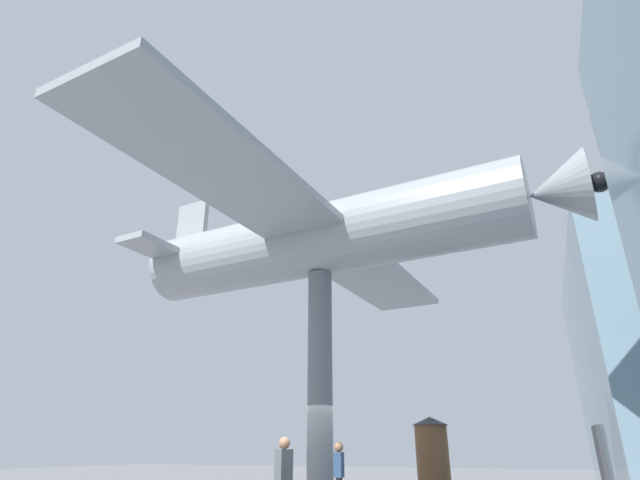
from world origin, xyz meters
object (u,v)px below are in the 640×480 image
suspended_airplane (329,238)px  visitor_second (284,472)px  support_pylon_central (320,389)px  info_kiosk (433,457)px  visitor_person (339,471)px

suspended_airplane → visitor_second: (-0.23, -1.28, -5.62)m
support_pylon_central → suspended_airplane: suspended_airplane is taller
suspended_airplane → info_kiosk: bearing=178.6°
support_pylon_central → suspended_airplane: (0.02, 0.27, 3.83)m
support_pylon_central → info_kiosk: (-7.16, 1.07, -1.53)m
suspended_airplane → visitor_second: bearing=-95.2°
visitor_second → info_kiosk: bearing=0.0°
visitor_person → visitor_second: 2.97m
suspended_airplane → info_kiosk: size_ratio=5.64×
suspended_airplane → visitor_person: (-3.19, -1.04, -5.68)m
support_pylon_central → info_kiosk: support_pylon_central is taller
support_pylon_central → suspended_airplane: bearing=85.1°
support_pylon_central → suspended_airplane: 3.84m
support_pylon_central → visitor_second: bearing=-101.5°
suspended_airplane → info_kiosk: (-7.18, 0.80, -5.36)m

